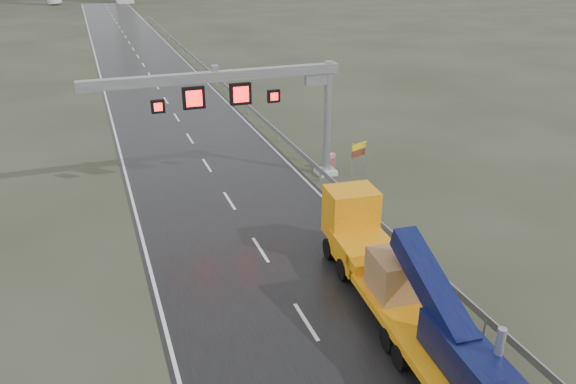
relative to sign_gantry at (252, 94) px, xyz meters
name	(u,v)px	position (x,y,z in m)	size (l,w,h in m)	color
road	(166,101)	(-2.10, 22.01, -5.60)	(11.00, 200.00, 0.02)	black
guardrail	(259,115)	(4.00, 12.01, -4.91)	(0.20, 140.00, 1.40)	gray
sign_gantry	(252,94)	(0.00, 0.00, 0.00)	(14.90, 1.20, 7.42)	silver
heavy_haul_truck	(410,297)	(1.32, -15.81, -4.05)	(3.83, 17.31, 4.03)	#FFA00E
exit_sign_pair	(359,153)	(6.60, -0.99, -4.06)	(1.23, 0.53, 2.22)	gray
striped_barrier	(330,161)	(5.40, 0.70, -5.09)	(0.61, 0.33, 1.04)	red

